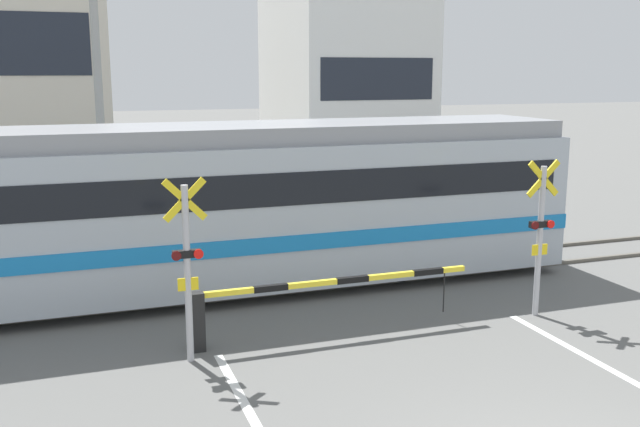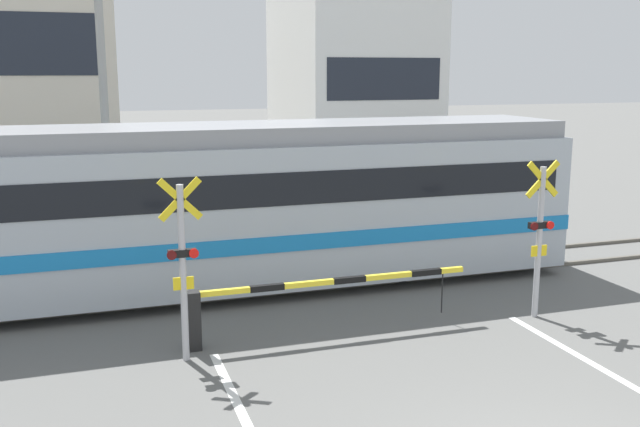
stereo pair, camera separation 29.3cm
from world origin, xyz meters
The scene contains 11 objects.
rail_track_near centered at (0.00, 8.20, 0.04)m, with size 50.00×0.10×0.08m.
rail_track_far centered at (0.00, 9.63, 0.04)m, with size 50.00×0.10×0.08m.
commuter_train centered at (-4.23, 8.92, 1.84)m, with size 19.48×2.83×3.44m.
crossing_barrier_near centered at (-1.51, 5.75, 0.76)m, with size 5.02×0.20×1.00m.
crossing_barrier_far centered at (1.51, 12.21, 0.76)m, with size 5.02×0.20×1.00m.
crossing_signal_left centered at (-3.24, 5.38, 1.61)m, with size 0.68×0.15×2.94m.
crossing_signal_right centered at (3.24, 5.38, 1.61)m, with size 0.68×0.15×2.94m.
pedestrian centered at (0.52, 15.24, 0.90)m, with size 0.38×0.22×1.58m.
building_left_of_street centered at (-6.98, 22.59, 4.86)m, with size 7.18×7.05×9.71m.
building_right_of_street centered at (6.06, 22.59, 3.84)m, with size 5.34×7.05×7.68m.
utility_pole_streetside centered at (-3.99, 14.71, 4.08)m, with size 0.22×0.22×8.16m.
Camera 2 is at (-4.58, -5.40, 4.51)m, focal length 40.00 mm.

